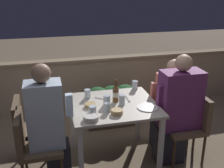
{
  "coord_description": "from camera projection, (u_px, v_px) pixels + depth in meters",
  "views": [
    {
      "loc": [
        -0.71,
        -2.82,
        2.11
      ],
      "look_at": [
        0.0,
        0.07,
        0.98
      ],
      "focal_mm": 45.0,
      "sensor_mm": 36.0,
      "label": 1
    }
  ],
  "objects": [
    {
      "name": "parapet_wall",
      "position": [
        91.0,
        83.0,
        4.74
      ],
      "size": [
        9.0,
        0.18,
        0.88
      ],
      "color": "tan",
      "rests_on": "ground_plane"
    },
    {
      "name": "plate_0",
      "position": [
        148.0,
        107.0,
        3.1
      ],
      "size": [
        0.24,
        0.24,
        0.01
      ],
      "color": "white",
      "rests_on": "dining_table"
    },
    {
      "name": "person_coral_top",
      "position": [
        169.0,
        104.0,
        3.58
      ],
      "size": [
        0.47,
        0.26,
        1.18
      ],
      "color": "#282833",
      "rests_on": "ground_plane"
    },
    {
      "name": "bowl_0",
      "position": [
        90.0,
        105.0,
        3.12
      ],
      "size": [
        0.12,
        0.12,
        0.04
      ],
      "color": "tan",
      "rests_on": "dining_table"
    },
    {
      "name": "ground_plane",
      "position": [
        113.0,
        160.0,
        3.47
      ],
      "size": [
        16.0,
        16.0,
        0.0
      ],
      "primitive_type": "plane",
      "color": "#847056"
    },
    {
      "name": "beer_bottle",
      "position": [
        116.0,
        93.0,
        3.23
      ],
      "size": [
        0.07,
        0.07,
        0.27
      ],
      "color": "brown",
      "rests_on": "dining_table"
    },
    {
      "name": "bowl_1",
      "position": [
        117.0,
        112.0,
        2.95
      ],
      "size": [
        0.12,
        0.12,
        0.05
      ],
      "color": "tan",
      "rests_on": "dining_table"
    },
    {
      "name": "chair_left_near",
      "position": [
        31.0,
        142.0,
        2.92
      ],
      "size": [
        0.45,
        0.44,
        0.83
      ],
      "color": "brown",
      "rests_on": "ground_plane"
    },
    {
      "name": "chair_right_near",
      "position": [
        191.0,
        121.0,
        3.35
      ],
      "size": [
        0.45,
        0.44,
        0.83
      ],
      "color": "brown",
      "rests_on": "ground_plane"
    },
    {
      "name": "fork_1",
      "position": [
        101.0,
        98.0,
        3.34
      ],
      "size": [
        0.15,
        0.12,
        0.01
      ],
      "color": "silver",
      "rests_on": "dining_table"
    },
    {
      "name": "dining_table",
      "position": [
        113.0,
        112.0,
        3.23
      ],
      "size": [
        0.98,
        0.88,
        0.76
      ],
      "color": "#BCB2A3",
      "rests_on": "ground_plane"
    },
    {
      "name": "glass_cup_1",
      "position": [
        108.0,
        107.0,
        3.0
      ],
      "size": [
        0.07,
        0.07,
        0.1
      ],
      "color": "silver",
      "rests_on": "dining_table"
    },
    {
      "name": "glass_cup_5",
      "position": [
        88.0,
        94.0,
        3.35
      ],
      "size": [
        0.07,
        0.07,
        0.11
      ],
      "color": "silver",
      "rests_on": "dining_table"
    },
    {
      "name": "bowl_2",
      "position": [
        91.0,
        117.0,
        2.83
      ],
      "size": [
        0.16,
        0.16,
        0.05
      ],
      "color": "beige",
      "rests_on": "dining_table"
    },
    {
      "name": "glass_cup_2",
      "position": [
        107.0,
        100.0,
        3.16
      ],
      "size": [
        0.08,
        0.08,
        0.11
      ],
      "color": "silver",
      "rests_on": "dining_table"
    },
    {
      "name": "chair_left_far",
      "position": [
        28.0,
        126.0,
        3.22
      ],
      "size": [
        0.45,
        0.44,
        0.83
      ],
      "color": "brown",
      "rests_on": "ground_plane"
    },
    {
      "name": "chair_right_far",
      "position": [
        182.0,
        109.0,
        3.66
      ],
      "size": [
        0.45,
        0.44,
        0.83
      ],
      "color": "brown",
      "rests_on": "ground_plane"
    },
    {
      "name": "glass_cup_3",
      "position": [
        135.0,
        85.0,
        3.61
      ],
      "size": [
        0.07,
        0.07,
        0.11
      ],
      "color": "silver",
      "rests_on": "dining_table"
    },
    {
      "name": "person_purple_stripe",
      "position": [
        177.0,
        110.0,
        3.26
      ],
      "size": [
        0.52,
        0.26,
        1.33
      ],
      "color": "#282833",
      "rests_on": "ground_plane"
    },
    {
      "name": "glass_cup_4",
      "position": [
        122.0,
        100.0,
        3.16
      ],
      "size": [
        0.07,
        0.07,
        0.12
      ],
      "color": "silver",
      "rests_on": "dining_table"
    },
    {
      "name": "planter_hedge",
      "position": [
        112.0,
        103.0,
        4.23
      ],
      "size": [
        0.79,
        0.47,
        0.6
      ],
      "color": "brown",
      "rests_on": "ground_plane"
    },
    {
      "name": "person_blue_shirt",
      "position": [
        49.0,
        125.0,
        2.9
      ],
      "size": [
        0.47,
        0.26,
        1.34
      ],
      "color": "#282833",
      "rests_on": "ground_plane"
    },
    {
      "name": "glass_cup_0",
      "position": [
        93.0,
        110.0,
        2.95
      ],
      "size": [
        0.08,
        0.08,
        0.09
      ],
      "color": "silver",
      "rests_on": "dining_table"
    },
    {
      "name": "fork_0",
      "position": [
        128.0,
        99.0,
        3.32
      ],
      "size": [
        0.03,
        0.17,
        0.01
      ],
      "color": "silver",
      "rests_on": "dining_table"
    }
  ]
}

